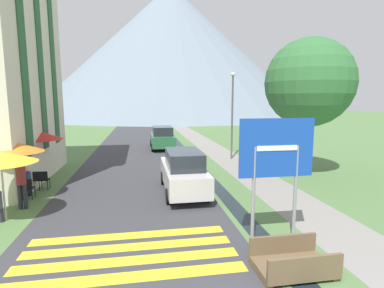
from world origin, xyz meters
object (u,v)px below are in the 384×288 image
Objects in this scene: cafe_umbrella_middle_orange at (15,147)px; parked_car_far at (162,138)px; cafe_chair_far_left at (35,179)px; person_standing_terrace at (21,181)px; tree_by_path at (309,83)px; person_seated_far at (27,180)px; cafe_umbrella_front_yellow at (0,157)px; footbridge at (293,263)px; cafe_umbrella_rear_red at (39,136)px; road_sign at (276,159)px; cafe_chair_middle at (28,187)px; streetlamp at (232,109)px; cafe_chair_far_right at (44,179)px; parked_car_near at (184,172)px.

parked_car_far is at bearing 61.42° from cafe_umbrella_middle_orange.
person_standing_terrace is (0.32, -2.36, 0.53)m from cafe_chair_far_left.
tree_by_path reaches higher than cafe_umbrella_middle_orange.
cafe_umbrella_front_yellow is at bearing -85.04° from person_seated_far.
parked_car_far reaches higher than person_standing_terrace.
footbridge is 2.00× the size of cafe_chair_far_left.
cafe_umbrella_rear_red is at bearing 93.07° from person_seated_far.
cafe_umbrella_middle_orange is (-8.08, 6.40, 1.89)m from footbridge.
road_sign is 8.80m from person_standing_terrace.
parked_car_far is (-1.62, 18.26, 0.68)m from footbridge.
parked_car_far is at bearing 52.24° from cafe_chair_middle.
person_standing_terrace is (-7.86, 3.75, -1.26)m from road_sign.
tree_by_path reaches higher than streetlamp.
person_seated_far reaches higher than cafe_chair_middle.
person_standing_terrace reaches higher than person_seated_far.
cafe_chair_far_right is 1.00× the size of cafe_chair_middle.
tree_by_path reaches higher than cafe_umbrella_front_yellow.
parked_car_far is at bearing 56.64° from cafe_chair_far_right.
parked_car_near is 1.93× the size of cafe_umbrella_front_yellow.
road_sign is at bearing -32.90° from person_seated_far.
cafe_umbrella_front_yellow is at bearing -85.92° from cafe_umbrella_rear_red.
tree_by_path is at bearing -59.75° from streetlamp.
footbridge is at bearing -99.77° from road_sign.
cafe_chair_far_right is 3.73m from cafe_umbrella_front_yellow.
streetlamp is (2.34, 11.52, 1.04)m from road_sign.
parked_car_near is 6.13m from cafe_chair_far_right.
road_sign is 1.49× the size of cafe_umbrella_front_yellow.
streetlamp reaches higher than parked_car_far.
road_sign reaches higher than person_seated_far.
cafe_chair_middle is 0.58m from person_seated_far.
cafe_umbrella_front_yellow is at bearing -139.59° from streetlamp.
cafe_umbrella_rear_red is (-0.35, 4.94, 0.14)m from cafe_umbrella_front_yellow.
streetlamp is at bearing 40.41° from cafe_umbrella_front_yellow.
cafe_umbrella_front_yellow is 13.67m from streetlamp.
streetlamp is at bearing 32.24° from cafe_umbrella_middle_orange.
parked_car_near is at bearing -121.75° from streetlamp.
tree_by_path is at bearing 18.11° from cafe_umbrella_front_yellow.
parked_car_near is 5.18× the size of cafe_chair_far_right.
cafe_umbrella_front_yellow is 13.96m from tree_by_path.
road_sign is 11.34m from cafe_umbrella_rear_red.
cafe_umbrella_front_yellow is (-0.18, -3.38, 1.58)m from cafe_chair_far_right.
parked_car_far reaches higher than cafe_chair_far_right.
cafe_chair_far_right is at bearing 68.11° from cafe_umbrella_middle_orange.
road_sign is 0.60× the size of streetlamp.
road_sign reaches higher than person_standing_terrace.
cafe_chair_far_right is 0.35× the size of cafe_umbrella_rear_red.
parked_car_near is at bearing 111.84° from road_sign.
cafe_umbrella_middle_orange is 1.56m from person_standing_terrace.
cafe_chair_far_right is (-7.84, 6.08, -1.79)m from road_sign.
cafe_umbrella_rear_red is at bearing 94.08° from cafe_umbrella_front_yellow.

